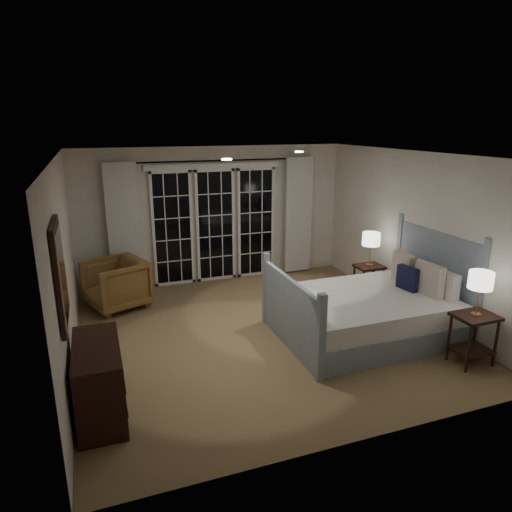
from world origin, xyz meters
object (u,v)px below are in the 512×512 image
object	(u,v)px
nightstand_right	(368,277)
armchair	(116,284)
lamp_right	(371,239)
lamp_left	(481,281)
dresser	(99,380)
nightstand_left	(473,332)
bed	(369,311)

from	to	relation	value
nightstand_right	armchair	xyz separation A→B (m)	(-4.05, 1.06, 0.01)
lamp_right	armchair	world-z (taller)	lamp_right
nightstand_right	lamp_left	distance (m)	2.42
lamp_left	armchair	xyz separation A→B (m)	(-4.03, 3.38, -0.69)
lamp_right	dresser	world-z (taller)	lamp_right
nightstand_left	armchair	bearing A→B (deg)	140.03
nightstand_left	nightstand_right	xyz separation A→B (m)	(0.02, 2.32, -0.04)
bed	nightstand_right	xyz separation A→B (m)	(0.75, 1.16, 0.04)
nightstand_left	lamp_left	distance (m)	0.66
dresser	lamp_right	bearing A→B (deg)	22.60
nightstand_left	lamp_right	world-z (taller)	lamp_right
bed	dresser	distance (m)	3.70
nightstand_right	lamp_right	size ratio (longest dim) A/B	1.05
nightstand_right	lamp_right	distance (m)	0.66
bed	lamp_right	distance (m)	1.55
nightstand_right	armchair	bearing A→B (deg)	165.33
armchair	dresser	xyz separation A→B (m)	(-0.34, -2.89, -0.01)
lamp_left	dresser	distance (m)	4.45
nightstand_left	nightstand_right	distance (m)	2.32
nightstand_right	lamp_left	xyz separation A→B (m)	(-0.02, -2.32, 0.70)
nightstand_left	lamp_left	xyz separation A→B (m)	(0.00, -0.00, 0.66)
nightstand_right	armchair	world-z (taller)	armchair
nightstand_right	dresser	size ratio (longest dim) A/B	0.55
bed	dresser	size ratio (longest dim) A/B	2.20
bed	lamp_left	size ratio (longest dim) A/B	4.33
bed	armchair	size ratio (longest dim) A/B	2.72
lamp_left	lamp_right	world-z (taller)	lamp_left
lamp_left	nightstand_left	bearing A→B (deg)	90.00
armchair	nightstand_left	bearing A→B (deg)	28.76
lamp_right	armchair	distance (m)	4.23
bed	armchair	xyz separation A→B (m)	(-3.30, 2.22, 0.05)
nightstand_left	lamp_right	xyz separation A→B (m)	(0.02, 2.32, 0.61)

